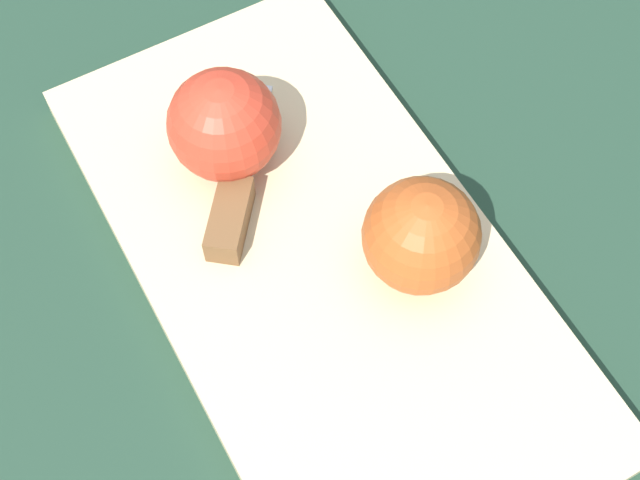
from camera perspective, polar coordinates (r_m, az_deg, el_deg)
name	(u,v)px	position (r m, az deg, el deg)	size (l,w,h in m)	color
ground_plane	(320,271)	(0.61, 0.00, -1.97)	(4.00, 4.00, 0.00)	#1E3828
cutting_board	(320,263)	(0.59, 0.00, -1.46)	(0.45, 0.26, 0.02)	#D1B789
apple_half_left	(421,236)	(0.55, 6.47, 0.25)	(0.07, 0.07, 0.07)	#AD4C1E
apple_half_right	(224,125)	(0.59, -6.14, 7.31)	(0.08, 0.08, 0.08)	red
knife	(232,210)	(0.59, -5.64, 1.93)	(0.13, 0.09, 0.02)	silver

